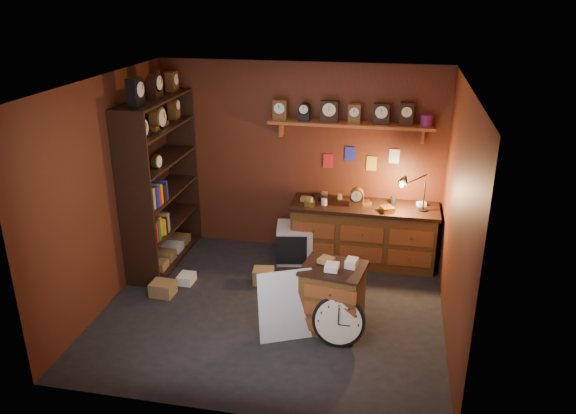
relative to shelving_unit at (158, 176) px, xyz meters
The scene contains 11 objects.
floor 2.40m from the shelving_unit, 28.68° to the right, with size 4.00×4.00×0.00m, color black.
room_shell 2.09m from the shelving_unit, 25.39° to the right, with size 4.02×3.62×2.71m.
shelving_unit is the anchor object (origin of this frame).
workbench 2.90m from the shelving_unit, 10.21° to the left, with size 2.01×0.66×1.36m.
low_cabinet 2.93m from the shelving_unit, 25.82° to the right, with size 0.75×0.66×0.86m.
big_round_clock 3.20m from the shelving_unit, 29.91° to the right, with size 0.57×0.18×0.57m.
white_panel 2.84m from the shelving_unit, 36.19° to the right, with size 0.61×0.03×0.81m, color silver.
mini_fridge 2.09m from the shelving_unit, 11.42° to the left, with size 0.57×0.59×0.52m.
floor_box_a 1.53m from the shelving_unit, 68.76° to the right, with size 0.29×0.24×0.18m, color olive.
floor_box_b 1.43m from the shelving_unit, 46.92° to the right, with size 0.20×0.24×0.12m, color white.
floor_box_c 1.95m from the shelving_unit, 13.72° to the right, with size 0.27×0.22×0.20m, color olive.
Camera 1 is at (1.31, -5.69, 3.65)m, focal length 35.00 mm.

